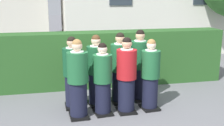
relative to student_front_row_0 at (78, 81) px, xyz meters
The scene contains 10 objects.
ground_plane 1.13m from the student_front_row_0, ahead, with size 60.00×60.00×0.00m, color slate.
student_front_row_0 is the anchor object (origin of this frame).
student_front_row_1 0.54m from the student_front_row_0, ahead, with size 0.41×0.48×1.57m.
student_in_red_blazer 1.06m from the student_front_row_0, ahead, with size 0.43×0.52×1.66m.
student_front_row_3 1.62m from the student_front_row_0, ahead, with size 0.42×0.52×1.60m.
student_rear_row_0 0.58m from the student_front_row_0, 96.13° to the left, with size 0.43×0.52×1.64m.
student_rear_row_1 0.79m from the student_front_row_0, 51.97° to the left, with size 0.44×0.55×1.66m.
student_rear_row_2 1.24m from the student_front_row_0, 32.11° to the left, with size 0.44×0.53×1.69m.
student_rear_row_3 1.73m from the student_front_row_0, 25.39° to the left, with size 0.46×0.55×1.73m.
hedge 2.23m from the student_front_row_0, 68.93° to the left, with size 7.18×0.70×1.53m.
Camera 1 is at (-1.32, -5.77, 2.55)m, focal length 46.10 mm.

